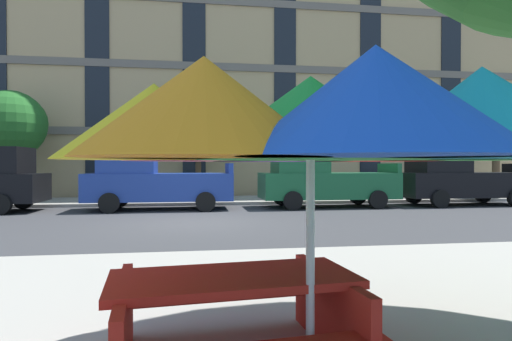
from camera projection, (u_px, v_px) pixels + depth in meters
ground_plane at (195, 223)px, 11.70m from camera, size 120.00×120.00×0.00m
sidewalk_far at (194, 200)px, 18.42m from camera, size 56.00×3.60×0.12m
apartment_building at (194, 37)px, 26.41m from camera, size 40.43×12.08×19.20m
pickup_blue at (153, 181)px, 15.13m from camera, size 5.10×2.12×2.20m
pickup_green at (322, 180)px, 16.04m from camera, size 5.10×2.12×2.20m
pickup_black_midblock at (458, 179)px, 16.87m from camera, size 5.10×2.12×2.20m
street_tree_left at (13, 126)px, 17.71m from camera, size 2.79×3.11×4.66m
street_tree_middle at (194, 129)px, 18.99m from camera, size 2.64×2.64×4.54m
street_tree_right at (496, 123)px, 20.24m from camera, size 2.33×2.25×4.82m
patio_umbrella at (311, 123)px, 2.88m from camera, size 3.32×3.32×2.19m
picnic_table at (233, 313)px, 3.15m from camera, size 1.94×1.69×0.77m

